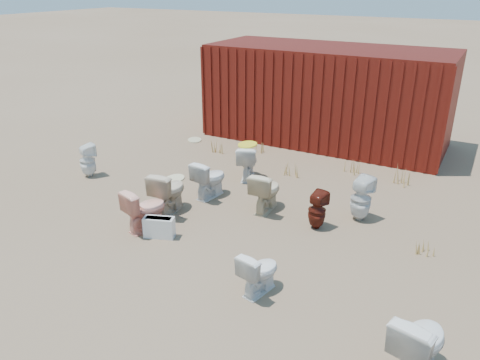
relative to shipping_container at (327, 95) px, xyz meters
The scene contains 22 objects.
ground 5.34m from the shipping_container, 90.00° to the right, with size 100.00×100.00×0.00m, color brown.
shipping_container is the anchor object (origin of this frame).
toilet_front_a 4.61m from the shipping_container, 99.44° to the right, with size 0.42×0.74×0.75m, color white.
toilet_front_pink 6.23m from the shipping_container, 99.28° to the right, with size 0.42×0.74×0.75m, color #FBA891.
toilet_front_c 6.95m from the shipping_container, 77.62° to the right, with size 0.36×0.62×0.64m, color white.
toilet_front_maroon 4.99m from the shipping_container, 71.84° to the right, with size 0.30×0.31×0.67m, color #50170D.
toilet_front_e 8.10m from the shipping_container, 63.46° to the right, with size 0.45×0.80×0.81m, color silver.
toilet_back_a 6.11m from the shipping_container, 126.31° to the right, with size 0.33×0.33×0.73m, color white.
toilet_back_beige_left 5.55m from the shipping_container, 100.96° to the right, with size 0.45×0.80×0.81m, color #C8B292.
toilet_back_beige_right 4.57m from the shipping_container, 84.02° to the right, with size 0.43×0.75×0.76m, color beige.
toilet_back_yellowlid 3.46m from the shipping_container, 99.14° to the right, with size 0.42×0.73×0.75m, color white.
toilet_back_e 4.58m from the shipping_container, 62.43° to the right, with size 0.36×0.37×0.81m, color silver.
yellow_lid 3.39m from the shipping_container, 99.14° to the right, with size 0.38×0.47×0.03m, color yellow.
loose_tank 6.32m from the shipping_container, 95.82° to the right, with size 0.50×0.20×0.35m, color silver.
loose_lid_near 4.67m from the shipping_container, 114.37° to the right, with size 0.38×0.49×0.02m, color beige.
loose_lid_far 3.63m from the shipping_container, 149.55° to the right, with size 0.36×0.47×0.02m, color #BDB589.
weed_clump_a 3.25m from the shipping_container, 129.54° to the right, with size 0.36×0.36×0.32m, color #B48E48.
weed_clump_b 2.89m from the shipping_container, 84.86° to the right, with size 0.32×0.32×0.29m, color #B48E48.
weed_clump_c 3.36m from the shipping_container, 39.37° to the right, with size 0.36×0.36×0.34m, color #B48E48.
weed_clump_d 2.28m from the shipping_container, 122.22° to the right, with size 0.30×0.30×0.25m, color #B48E48.
weed_clump_e 2.54m from the shipping_container, 54.62° to the right, with size 0.34×0.34×0.33m, color #B48E48.
weed_clump_f 5.79m from the shipping_container, 54.39° to the right, with size 0.28×0.28×0.21m, color #B48E48.
Camera 1 is at (3.81, -6.28, 3.94)m, focal length 35.00 mm.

